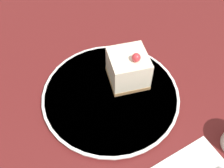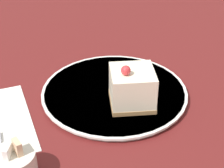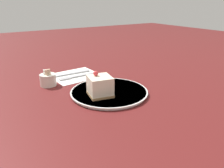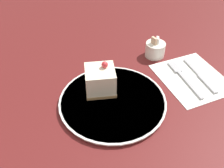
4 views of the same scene
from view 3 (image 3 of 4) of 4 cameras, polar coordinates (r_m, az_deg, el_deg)
The scene contains 7 objects.
ground_plane at distance 0.77m, azimuth 0.77°, elevation -3.44°, with size 4.00×4.00×0.00m, color #5B1919.
plate at distance 0.79m, azimuth -0.89°, elevation -2.08°, with size 0.28×0.28×0.01m.
cake_slice at distance 0.74m, azimuth -3.17°, elevation -0.53°, with size 0.09×0.09×0.09m.
napkin at distance 1.00m, azimuth -9.53°, elevation 2.24°, with size 0.19×0.22×0.00m.
fork at distance 0.97m, azimuth -9.71°, elevation 1.89°, with size 0.02×0.17×0.00m.
knife at distance 1.02m, azimuth -9.41°, elevation 2.94°, with size 0.01×0.16×0.00m.
sugar_bowl at distance 0.90m, azimuth -16.36°, elevation 1.10°, with size 0.06×0.06×0.07m.
Camera 3 is at (-0.58, 0.39, 0.32)m, focal length 35.00 mm.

